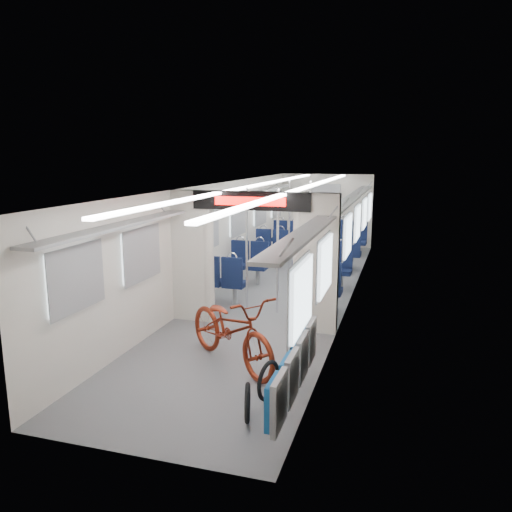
% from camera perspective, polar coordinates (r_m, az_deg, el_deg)
% --- Properties ---
extents(carriage, '(12.00, 12.02, 2.31)m').
position_cam_1_polar(carriage, '(10.00, 2.50, 3.49)').
color(carriage, '#515456').
rests_on(carriage, ground).
extents(bicycle, '(2.02, 1.79, 1.06)m').
position_cam_1_polar(bicycle, '(6.97, -2.83, -8.32)').
color(bicycle, maroon).
rests_on(bicycle, ground).
extents(flip_bench, '(0.12, 2.12, 0.53)m').
position_cam_1_polar(flip_bench, '(5.68, 4.47, -12.55)').
color(flip_bench, gray).
rests_on(flip_bench, carriage).
extents(bike_hoop_a, '(0.16, 0.45, 0.45)m').
position_cam_1_polar(bike_hoop_a, '(5.70, -0.98, -16.65)').
color(bike_hoop_a, black).
rests_on(bike_hoop_a, ground).
extents(bike_hoop_b, '(0.17, 0.49, 0.50)m').
position_cam_1_polar(bike_hoop_b, '(6.14, 1.45, -14.26)').
color(bike_hoop_b, black).
rests_on(bike_hoop_b, ground).
extents(bike_hoop_c, '(0.10, 0.49, 0.49)m').
position_cam_1_polar(bike_hoop_c, '(6.74, 4.17, -11.88)').
color(bike_hoop_c, black).
rests_on(bike_hoop_c, ground).
extents(seat_bay_near_left, '(0.89, 1.97, 1.07)m').
position_cam_1_polar(seat_bay_near_left, '(10.59, -2.24, -1.40)').
color(seat_bay_near_left, '#0B1433').
rests_on(seat_bay_near_left, ground).
extents(seat_bay_near_right, '(0.91, 2.06, 1.10)m').
position_cam_1_polar(seat_bay_near_right, '(10.19, 7.85, -1.95)').
color(seat_bay_near_right, '#0B1433').
rests_on(seat_bay_near_right, ground).
extents(seat_bay_far_left, '(0.88, 1.93, 1.06)m').
position_cam_1_polar(seat_bay_far_left, '(14.21, 2.80, 1.89)').
color(seat_bay_far_left, '#0B1433').
rests_on(seat_bay_far_left, ground).
extents(seat_bay_far_right, '(0.94, 2.22, 1.14)m').
position_cam_1_polar(seat_bay_far_right, '(13.86, 10.30, 1.63)').
color(seat_bay_far_right, '#0B1433').
rests_on(seat_bay_far_right, ground).
extents(stanchion_near_left, '(0.04, 0.04, 2.30)m').
position_cam_1_polar(stanchion_near_left, '(9.33, -1.06, 0.74)').
color(stanchion_near_left, silver).
rests_on(stanchion_near_left, ground).
extents(stanchion_near_right, '(0.04, 0.04, 2.30)m').
position_cam_1_polar(stanchion_near_right, '(9.09, 2.47, 0.45)').
color(stanchion_near_right, silver).
rests_on(stanchion_near_right, ground).
extents(stanchion_far_left, '(0.04, 0.04, 2.30)m').
position_cam_1_polar(stanchion_far_left, '(12.30, 3.82, 3.33)').
color(stanchion_far_left, silver).
rests_on(stanchion_far_left, ground).
extents(stanchion_far_right, '(0.05, 0.05, 2.30)m').
position_cam_1_polar(stanchion_far_right, '(11.83, 6.13, 2.96)').
color(stanchion_far_right, silver).
rests_on(stanchion_far_right, ground).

